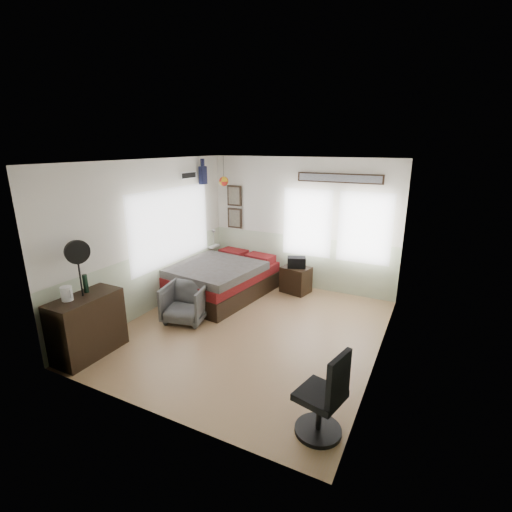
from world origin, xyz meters
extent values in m
cube|color=tan|center=(0.00, 0.00, -0.01)|extent=(4.00, 4.50, 0.01)
cube|color=silver|center=(0.00, 2.25, 1.35)|extent=(4.00, 0.02, 2.70)
cube|color=silver|center=(0.00, -2.25, 1.35)|extent=(4.00, 0.02, 2.70)
cube|color=silver|center=(-2.00, 0.00, 1.35)|extent=(0.02, 4.50, 2.70)
cube|color=silver|center=(2.00, 0.00, 1.35)|extent=(0.02, 4.50, 2.70)
cube|color=white|center=(0.00, 0.00, 2.70)|extent=(4.00, 4.50, 0.02)
cube|color=#B1BD9D|center=(0.00, 2.24, 0.55)|extent=(4.00, 0.01, 1.10)
cube|color=#B1BD9D|center=(-1.99, 0.00, 0.55)|extent=(0.01, 4.50, 1.10)
cube|color=#B1BD9D|center=(1.99, 0.00, 0.55)|extent=(0.01, 4.50, 1.10)
cube|color=silver|center=(-1.96, 0.55, 1.45)|extent=(0.03, 2.20, 1.35)
cube|color=silver|center=(0.15, 2.21, 1.40)|extent=(0.95, 0.03, 1.30)
cube|color=silver|center=(1.30, 2.21, 1.40)|extent=(0.95, 0.03, 1.30)
cube|color=black|center=(-1.55, 2.21, 1.35)|extent=(0.35, 0.03, 0.45)
cube|color=black|center=(-1.55, 2.21, 1.85)|extent=(0.35, 0.03, 0.45)
cube|color=#7F7259|center=(-1.55, 2.20, 1.35)|extent=(0.27, 0.01, 0.37)
cube|color=#7F7259|center=(-1.55, 2.20, 1.85)|extent=(0.27, 0.01, 0.37)
cube|color=black|center=(0.75, 2.21, 2.32)|extent=(1.65, 0.03, 0.18)
cube|color=gray|center=(0.75, 2.20, 2.32)|extent=(1.58, 0.01, 0.13)
cube|color=white|center=(-1.97, 1.15, 2.35)|extent=(0.02, 0.48, 0.14)
sphere|color=red|center=(-1.65, 1.95, 2.18)|extent=(0.20, 0.20, 0.20)
cube|color=black|center=(-1.21, 1.08, 0.17)|extent=(1.75, 2.31, 0.34)
cube|color=maroon|center=(-1.21, 1.08, 0.44)|extent=(1.71, 2.27, 0.19)
cube|color=#575453|center=(-1.21, 0.85, 0.61)|extent=(1.74, 1.77, 0.15)
cube|color=maroon|center=(-1.57, 1.94, 0.61)|extent=(0.63, 0.43, 0.15)
cube|color=maroon|center=(-0.86, 1.94, 0.61)|extent=(0.63, 0.43, 0.15)
cube|color=black|center=(-1.74, -1.69, 0.45)|extent=(0.48, 1.00, 0.90)
imported|color=#515151|center=(-1.16, -0.19, 0.33)|extent=(0.84, 0.86, 0.65)
cube|color=black|center=(0.07, 1.88, 0.27)|extent=(0.62, 0.54, 0.54)
cylinder|color=black|center=(1.69, -1.69, 0.02)|extent=(0.50, 0.50, 0.05)
cylinder|color=black|center=(1.69, -1.69, 0.24)|extent=(0.06, 0.06, 0.38)
cube|color=black|center=(1.69, -1.69, 0.46)|extent=(0.53, 0.53, 0.08)
cube|color=black|center=(1.88, -1.73, 0.75)|extent=(0.15, 0.40, 0.50)
cylinder|color=silver|center=(-1.82, -1.88, 1.00)|extent=(0.15, 0.15, 0.20)
cube|color=silver|center=(-1.73, -1.88, 1.01)|extent=(0.02, 0.02, 0.12)
cylinder|color=black|center=(-1.83, -1.56, 1.03)|extent=(0.07, 0.07, 0.27)
cylinder|color=black|center=(-1.77, -1.68, 1.21)|extent=(0.02, 0.02, 0.62)
cylinder|color=black|center=(-1.77, -1.68, 1.55)|extent=(0.16, 0.32, 0.31)
cylinder|color=black|center=(-1.73, -1.68, 1.55)|extent=(0.12, 0.32, 0.33)
cube|color=black|center=(0.07, 1.88, 0.64)|extent=(0.42, 0.36, 0.21)
camera|label=1|loc=(2.56, -4.87, 2.93)|focal=26.00mm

